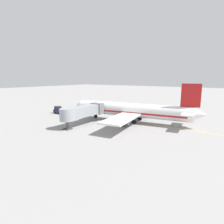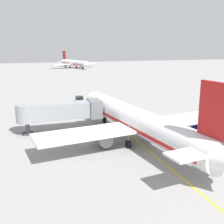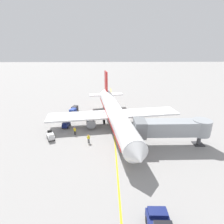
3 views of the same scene
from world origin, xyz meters
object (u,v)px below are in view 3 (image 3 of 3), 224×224
Objects in this scene: ground_crew_loader at (89,138)px; parked_airliner at (115,113)px; baggage_tug_lead at (66,124)px; baggage_cart_third_in_train at (75,108)px; baggage_tug_trailing at (51,136)px; jet_bridge at (172,128)px; ground_crew_marshaller at (75,131)px; ground_crew_wing_walker at (89,120)px; baggage_cart_second_in_train at (73,111)px; baggage_cart_front at (72,115)px.

parked_airliner is at bearing -124.75° from ground_crew_loader.
baggage_tug_lead reaches higher than baggage_cart_third_in_train.
baggage_tug_trailing is (1.80, 5.47, 0.00)m from baggage_tug_lead.
baggage_cart_third_in_train is (20.89, -18.76, -2.51)m from jet_bridge.
ground_crew_wing_walker is at bearing -113.69° from ground_crew_marshaller.
baggage_cart_second_in_train is 1.76× the size of ground_crew_loader.
ground_crew_wing_walker is at bearing -162.00° from baggage_tug_lead.
parked_airliner is at bearing 169.97° from ground_crew_wing_walker.
jet_bridge is 8.19× the size of ground_crew_wing_walker.
baggage_tug_lead is 8.30m from baggage_cart_second_in_train.
jet_bridge is 19.08m from ground_crew_marshaller.
parked_airliner is at bearing 137.39° from baggage_cart_third_in_train.
ground_crew_marshaller is at bearing -13.53° from jet_bridge.
jet_bridge is 15.47m from ground_crew_loader.
jet_bridge is 4.65× the size of baggage_cart_second_in_train.
parked_airliner reaches higher than ground_crew_wing_walker.
ground_crew_wing_walker is 1.00× the size of ground_crew_loader.
parked_airliner is at bearing -154.96° from baggage_tug_trailing.
baggage_tug_trailing is 0.93× the size of baggage_cart_front.
ground_crew_loader reaches higher than baggage_cart_second_in_train.
baggage_cart_front and baggage_cart_third_in_train have the same top height.
baggage_tug_lead reaches higher than baggage_cart_second_in_train.
ground_crew_wing_walker is at bearing 118.37° from baggage_cart_third_in_train.
baggage_cart_front is 1.00× the size of baggage_cart_second_in_train.
ground_crew_loader reaches higher than baggage_cart_third_in_train.
jet_bridge is at bearing 158.81° from baggage_tug_lead.
jet_bridge is 4.65× the size of baggage_cart_front.
ground_crew_marshaller is (-2.28, 9.01, 0.00)m from baggage_cart_front.
ground_crew_loader reaches higher than baggage_tug_lead.
ground_crew_wing_walker is 8.71m from ground_crew_loader.
jet_bridge is at bearing 148.66° from ground_crew_wing_walker.
baggage_cart_third_in_train is (10.94, -10.06, -2.24)m from parked_airliner.
parked_airliner is 22.07× the size of ground_crew_wing_walker.
jet_bridge is 18.95m from ground_crew_wing_walker.
ground_crew_loader is (-7.61, 1.58, 0.24)m from baggage_tug_trailing.
jet_bridge reaches higher than ground_crew_loader.
parked_airliner is 13.22m from jet_bridge.
baggage_cart_second_in_train is at bearing -69.31° from ground_crew_loader.
ground_crew_marshaller reaches higher than baggage_tug_lead.
parked_airliner is at bearing 144.98° from baggage_cart_second_in_train.
parked_airliner is 9.71m from ground_crew_marshaller.
baggage_tug_lead is 1.56× the size of ground_crew_loader.
baggage_cart_third_in_train is 10.21m from ground_crew_wing_walker.
baggage_tug_lead is 5.25m from ground_crew_wing_walker.
parked_airliner is 14.42m from baggage_tug_trailing.
baggage_tug_trailing is 0.93× the size of baggage_cart_third_in_train.
baggage_cart_third_in_train is (-0.13, -2.31, 0.00)m from baggage_cart_second_in_train.
baggage_cart_second_in_train is 1.76× the size of ground_crew_marshaller.
ground_crew_loader is (-0.82, 8.67, 0.00)m from ground_crew_wing_walker.
baggage_cart_front is 1.76× the size of ground_crew_loader.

